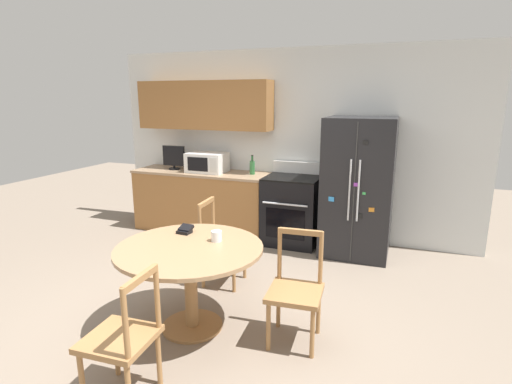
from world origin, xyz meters
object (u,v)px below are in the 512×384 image
Objects in this scene: refrigerator at (358,187)px; microwave at (207,162)px; wallet at (185,230)px; counter_bottle at (252,167)px; candle_glass at (217,237)px; dining_chair_near at (123,339)px; dining_chair_far at (221,244)px; dining_chair_right at (296,291)px; countertop_tv at (174,157)px; oven_range at (292,209)px.

microwave is at bearing 177.84° from refrigerator.
refrigerator is at bearing 56.75° from wallet.
counter_bottle reaches higher than candle_glass.
dining_chair_near is at bearing -97.50° from candle_glass.
dining_chair_near is 1.15m from candle_glass.
microwave is 0.60× the size of dining_chair_far.
dining_chair_right is 0.80m from candle_glass.
microwave is 0.56m from countertop_tv.
dining_chair_right reaches higher than wallet.
oven_range reaches higher than dining_chair_right.
counter_bottle reaches higher than dining_chair_near.
counter_bottle is 2.65m from dining_chair_right.
microwave is at bearing -0.76° from countertop_tv.
oven_range is 3.05× the size of countertop_tv.
refrigerator is 1.48m from counter_bottle.
wallet is at bearing -102.11° from oven_range.
dining_chair_far is at bearing 1.59° from dining_chair_near.
dining_chair_right is (-0.21, -2.12, -0.43)m from refrigerator.
dining_chair_near is 1.00× the size of dining_chair_far.
candle_glass is at bearing -92.02° from oven_range.
microwave is 3.46m from dining_chair_near.
countertop_tv is (-2.70, 0.09, 0.23)m from refrigerator.
dining_chair_near is 6.76× the size of wallet.
dining_chair_right is 1.00× the size of dining_chair_far.
dining_chair_far is (-0.15, 1.77, 0.00)m from dining_chair_near.
wallet is at bearing 165.83° from candle_glass.
counter_bottle is 1.64m from dining_chair_far.
oven_range is at bearing -0.70° from countertop_tv.
wallet is (-1.09, 0.14, 0.34)m from dining_chair_right.
wallet is (-0.22, 1.17, 0.34)m from dining_chair_near.
counter_bottle is 2.28m from candle_glass.
microwave reaches higher than wallet.
countertop_tv is 2.80m from candle_glass.
refrigerator is 4.85× the size of countertop_tv.
dining_chair_right is at bearing -7.49° from wallet.
candle_glass is (1.21, -2.15, -0.25)m from microwave.
candle_glass is at bearing -50.75° from countertop_tv.
oven_range is 1.94m from countertop_tv.
microwave is at bearing 179.33° from oven_range.
dining_chair_right is at bearing -4.04° from candle_glass.
counter_bottle is (-0.61, 0.07, 0.53)m from oven_range.
countertop_tv reaches higher than microwave.
oven_range reaches higher than wallet.
microwave reaches higher than candle_glass.
candle_glass reaches higher than wallet.
dining_chair_near reaches higher than candle_glass.
countertop_tv is at bearing -138.89° from dining_chair_far.
candle_glass is (1.76, -2.16, -0.30)m from countertop_tv.
microwave is 0.68m from counter_bottle.
oven_range is at bearing -77.95° from dining_chair_right.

